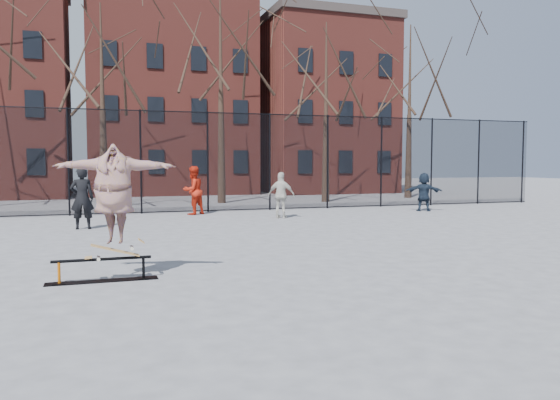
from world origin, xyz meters
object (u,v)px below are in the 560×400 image
object	(u,v)px
skate_rail	(102,272)
bystander_navy	(424,192)
skater	(114,202)
bystander_white	(281,195)
bystander_red	(193,190)
skateboard	(115,254)
bystander_black	(82,198)

from	to	relation	value
skate_rail	bystander_navy	size ratio (longest dim) A/B	1.16
skater	bystander_white	size ratio (longest dim) A/B	1.25
skater	bystander_red	size ratio (longest dim) A/B	1.11
skate_rail	bystander_navy	world-z (taller)	bystander_navy
bystander_white	skater	bearing A→B (deg)	91.11
skate_rail	bystander_red	world-z (taller)	bystander_red
skateboard	bystander_black	distance (m)	7.73
skateboard	bystander_red	size ratio (longest dim) A/B	0.47
skater	bystander_navy	world-z (taller)	skater
skater	bystander_red	bearing A→B (deg)	89.24
skater	bystander_white	distance (m)	10.60
skate_rail	bystander_navy	distance (m)	15.82
skate_rail	bystander_white	size ratio (longest dim) A/B	1.10
skateboard	bystander_white	bearing A→B (deg)	55.98
skater	bystander_black	bearing A→B (deg)	110.42
skate_rail	bystander_red	distance (m)	11.63
bystander_black	bystander_white	bearing A→B (deg)	-169.33
bystander_white	bystander_navy	distance (m)	6.46
skateboard	skater	world-z (taller)	skater
skate_rail	bystander_red	size ratio (longest dim) A/B	0.99
bystander_black	bystander_white	distance (m)	6.71
skater	bystander_red	world-z (taller)	skater
skate_rail	bystander_black	size ratio (longest dim) A/B	0.98
skateboard	skater	xyz separation A→B (m)	(0.00, 0.00, 0.89)
bystander_red	skateboard	bearing A→B (deg)	42.63
skateboard	bystander_black	world-z (taller)	bystander_black
bystander_red	skater	bearing A→B (deg)	42.63
skater	bystander_navy	size ratio (longest dim) A/B	1.31
bystander_black	bystander_navy	size ratio (longest dim) A/B	1.19
skate_rail	skateboard	world-z (taller)	skateboard
bystander_red	bystander_navy	size ratio (longest dim) A/B	1.18
skate_rail	bystander_red	bearing A→B (deg)	73.01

